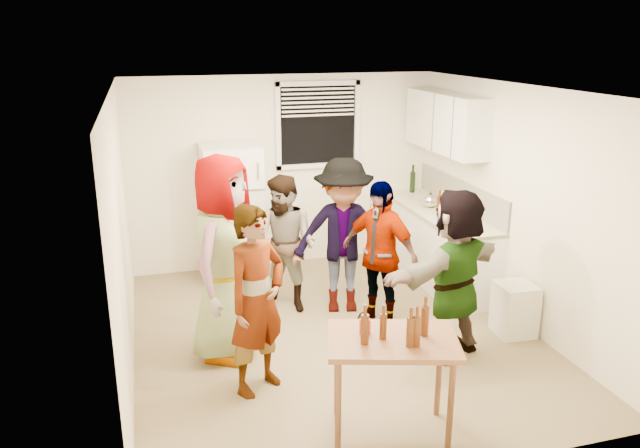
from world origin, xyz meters
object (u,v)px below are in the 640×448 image
object	(u,v)px
kettle	(430,207)
guest_orange	(449,353)
serving_table	(389,432)
blue_cup	(441,225)
wine_bottle	(412,192)
guest_black	(377,322)
red_cup	(365,333)
trash_bin	(515,311)
beer_bottle_table	(383,339)
guest_back_left	(287,308)
guest_grey	(229,353)
guest_stripe	(260,387)
refrigerator	(232,213)
guest_back_right	(342,309)
beer_bottle_counter	(439,215)

from	to	relation	value
kettle	guest_orange	world-z (taller)	kettle
serving_table	blue_cup	bearing A→B (deg)	56.21
wine_bottle	guest_black	distance (m)	2.43
wine_bottle	red_cup	bearing A→B (deg)	-118.85
trash_bin	beer_bottle_table	size ratio (longest dim) A/B	2.69
red_cup	guest_black	size ratio (longest dim) A/B	0.07
red_cup	guest_back_left	size ratio (longest dim) A/B	0.07
wine_bottle	guest_grey	xyz separation A→B (m)	(-2.86, -2.15, -0.90)
guest_back_left	wine_bottle	bearing A→B (deg)	74.32
trash_bin	guest_black	xyz separation A→B (m)	(-1.26, 0.64, -0.25)
guest_back_left	guest_stripe	bearing A→B (deg)	-69.11
guest_stripe	red_cup	bearing A→B (deg)	-83.03
refrigerator	guest_back_right	world-z (taller)	refrigerator
refrigerator	wine_bottle	size ratio (longest dim) A/B	6.00
blue_cup	beer_bottle_table	xyz separation A→B (m)	(-1.59, -2.25, -0.08)
refrigerator	beer_bottle_table	bearing A→B (deg)	-80.46
kettle	red_cup	distance (m)	3.43
beer_bottle_table	red_cup	world-z (taller)	beer_bottle_table
blue_cup	guest_black	bearing A→B (deg)	-155.94
kettle	red_cup	bearing A→B (deg)	-130.31
beer_bottle_table	guest_grey	bearing A→B (deg)	120.96
kettle	serving_table	world-z (taller)	kettle
refrigerator	serving_table	world-z (taller)	refrigerator
trash_bin	serving_table	world-z (taller)	trash_bin
wine_bottle	guest_stripe	distance (m)	4.01
kettle	trash_bin	world-z (taller)	kettle
guest_grey	guest_stripe	size ratio (longest dim) A/B	1.18
refrigerator	guest_back_left	xyz separation A→B (m)	(0.42, -1.11, -0.85)
red_cup	wine_bottle	bearing A→B (deg)	61.15
guest_back_left	guest_black	size ratio (longest dim) A/B	0.98
wine_bottle	beer_bottle_counter	distance (m)	1.13
guest_stripe	guest_orange	distance (m)	1.90
serving_table	guest_back_right	distance (m)	2.31
serving_table	beer_bottle_table	distance (m)	0.82
kettle	wine_bottle	xyz separation A→B (m)	(0.10, 0.77, 0.00)
serving_table	guest_stripe	xyz separation A→B (m)	(-0.86, 0.92, 0.00)
guest_black	guest_orange	world-z (taller)	guest_orange
blue_cup	guest_orange	size ratio (longest dim) A/B	0.08
refrigerator	kettle	bearing A→B (deg)	-13.75
refrigerator	guest_black	xyz separation A→B (m)	(1.28, -1.72, -0.85)
serving_table	beer_bottle_counter	bearing A→B (deg)	57.65
trash_bin	guest_black	bearing A→B (deg)	152.97
red_cup	guest_orange	distance (m)	1.70
refrigerator	wine_bottle	distance (m)	2.51
trash_bin	guest_stripe	distance (m)	2.75
wine_bottle	beer_bottle_counter	xyz separation A→B (m)	(-0.15, -1.12, -0.00)
serving_table	guest_black	xyz separation A→B (m)	(0.61, 1.86, 0.00)
trash_bin	guest_back_left	xyz separation A→B (m)	(-2.12, 1.25, -0.25)
trash_bin	guest_back_right	distance (m)	1.87
trash_bin	red_cup	bearing A→B (deg)	-152.08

